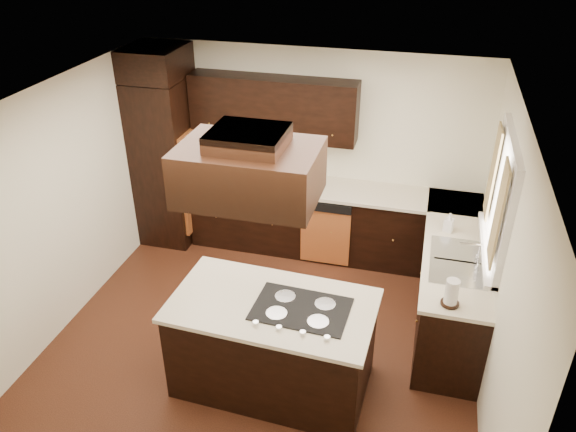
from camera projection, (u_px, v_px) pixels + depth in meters
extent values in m
cube|color=brown|center=(264.00, 340.00, 5.78)|extent=(4.20, 4.20, 0.02)
cube|color=silver|center=(257.00, 104.00, 4.53)|extent=(4.20, 4.20, 0.02)
cube|color=white|center=(311.00, 150.00, 6.93)|extent=(4.20, 0.02, 2.50)
cube|color=white|center=(158.00, 414.00, 3.38)|extent=(4.20, 0.02, 2.50)
cube|color=white|center=(60.00, 208.00, 5.62)|extent=(0.02, 4.20, 2.50)
cube|color=white|center=(502.00, 270.00, 4.69)|extent=(0.02, 4.20, 2.50)
cube|color=black|center=(167.00, 162.00, 7.08)|extent=(0.65, 0.75, 2.12)
cube|color=#BA612C|center=(192.00, 160.00, 6.97)|extent=(0.05, 0.62, 0.78)
cube|color=black|center=(307.00, 219.00, 7.06)|extent=(2.93, 0.60, 0.88)
cube|color=black|center=(451.00, 281.00, 5.92)|extent=(0.60, 2.40, 0.88)
cube|color=beige|center=(308.00, 187.00, 6.82)|extent=(2.93, 0.63, 0.04)
cube|color=beige|center=(456.00, 244.00, 5.69)|extent=(0.63, 2.40, 0.04)
cube|color=black|center=(273.00, 108.00, 6.60)|extent=(2.00, 0.34, 0.72)
cube|color=#BA612C|center=(325.00, 237.00, 6.77)|extent=(0.60, 0.05, 0.72)
cube|color=white|center=(502.00, 198.00, 4.96)|extent=(0.06, 1.32, 1.12)
cube|color=white|center=(505.00, 198.00, 4.96)|extent=(0.00, 1.20, 1.00)
cube|color=beige|center=(498.00, 214.00, 4.60)|extent=(0.02, 0.34, 0.90)
cube|color=beige|center=(493.00, 172.00, 5.31)|extent=(0.02, 0.34, 0.90)
cube|color=silver|center=(458.00, 261.00, 5.38)|extent=(0.52, 0.84, 0.01)
cube|color=black|center=(273.00, 346.00, 5.06)|extent=(1.75, 1.01, 0.88)
cube|color=beige|center=(272.00, 306.00, 4.84)|extent=(1.81, 1.07, 0.04)
cube|color=black|center=(301.00, 309.00, 4.76)|extent=(0.83, 0.57, 0.01)
cube|color=black|center=(249.00, 172.00, 4.22)|extent=(1.05, 0.72, 0.42)
cube|color=black|center=(248.00, 138.00, 4.09)|extent=(0.55, 0.50, 0.13)
cylinder|color=silver|center=(229.00, 174.00, 6.98)|extent=(0.15, 0.15, 0.10)
cone|color=silver|center=(228.00, 160.00, 6.89)|extent=(0.13, 0.13, 0.26)
cube|color=black|center=(261.00, 173.00, 6.79)|extent=(0.33, 0.14, 0.27)
imported|color=white|center=(227.00, 176.00, 6.97)|extent=(0.30, 0.30, 0.06)
imported|color=white|center=(449.00, 222.00, 5.83)|extent=(0.12, 0.12, 0.21)
cylinder|color=white|center=(452.00, 293.00, 4.75)|extent=(0.14, 0.14, 0.25)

